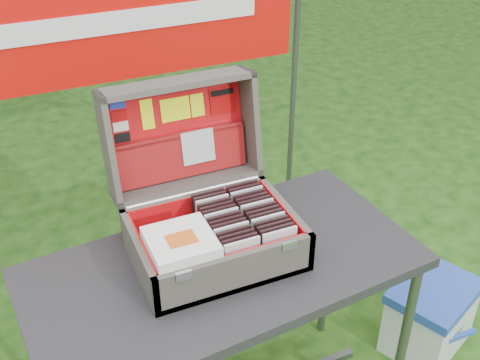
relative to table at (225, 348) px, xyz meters
name	(u,v)px	position (x,y,z in m)	size (l,w,h in m)	color
table	(225,348)	(0.00, 0.00, 0.00)	(1.32, 0.66, 0.82)	#2B2B2D
table_top	(224,268)	(0.00, 0.00, 0.39)	(1.32, 0.66, 0.04)	#2B2B2D
table_leg_fr	(401,353)	(0.60, -0.27, -0.02)	(0.04, 0.04, 0.78)	#59595B
table_leg_bl	(50,350)	(-0.60, 0.27, -0.02)	(0.04, 0.04, 0.78)	#59595B
table_leg_br	(327,266)	(0.60, 0.27, -0.02)	(0.04, 0.04, 0.78)	#59595B
suitcase	(207,185)	(-0.01, 0.10, 0.67)	(0.54, 0.55, 0.51)	#575147
suitcase_base_bottom	(215,254)	(-0.01, 0.04, 0.42)	(0.54, 0.39, 0.02)	#575147
suitcase_base_wall_front	(237,274)	(-0.01, -0.14, 0.48)	(0.54, 0.02, 0.14)	#575147
suitcase_base_wall_back	(196,211)	(-0.01, 0.23, 0.48)	(0.54, 0.02, 0.14)	#575147
suitcase_base_wall_left	(139,260)	(-0.27, 0.04, 0.48)	(0.02, 0.39, 0.14)	#575147
suitcase_base_wall_right	(285,221)	(0.25, 0.04, 0.48)	(0.02, 0.39, 0.14)	#575147
suitcase_liner_floor	(215,251)	(-0.01, 0.04, 0.44)	(0.50, 0.34, 0.01)	red
suitcase_latch_left	(184,276)	(-0.19, -0.15, 0.55)	(0.05, 0.01, 0.03)	silver
suitcase_latch_right	(289,246)	(0.16, -0.15, 0.55)	(0.05, 0.01, 0.03)	silver
suitcase_hinge	(194,192)	(-0.01, 0.24, 0.56)	(0.02, 0.02, 0.49)	silver
suitcase_lid_back	(176,130)	(-0.01, 0.40, 0.72)	(0.54, 0.39, 0.02)	#575147
suitcase_lid_rim_far	(176,83)	(-0.01, 0.38, 0.91)	(0.54, 0.02, 0.14)	#575147
suitcase_lid_rim_near	(187,183)	(-0.01, 0.31, 0.55)	(0.54, 0.02, 0.14)	#575147
suitcase_lid_rim_left	(108,149)	(-0.27, 0.34, 0.73)	(0.02, 0.39, 0.14)	#575147
suitcase_lid_rim_right	(249,121)	(0.25, 0.34, 0.73)	(0.02, 0.39, 0.14)	#575147
suitcase_lid_liner	(178,131)	(-0.01, 0.39, 0.72)	(0.49, 0.34, 0.01)	red
suitcase_liner_wall_front	(235,268)	(-0.01, -0.13, 0.49)	(0.50, 0.01, 0.12)	red
suitcase_liner_wall_back	(197,210)	(-0.01, 0.21, 0.49)	(0.50, 0.01, 0.12)	red
suitcase_liner_wall_left	(143,257)	(-0.26, 0.04, 0.49)	(0.01, 0.34, 0.12)	red
suitcase_liner_wall_right	(281,220)	(0.24, 0.04, 0.49)	(0.01, 0.34, 0.12)	red
suitcase_lid_pocket	(182,156)	(-0.01, 0.36, 0.64)	(0.48, 0.15, 0.03)	maroon
suitcase_pocket_edge	(180,136)	(-0.01, 0.36, 0.72)	(0.47, 0.02, 0.02)	maroon
suitcase_pocket_cd	(198,147)	(0.05, 0.34, 0.67)	(0.12, 0.12, 0.01)	silver
lid_sticker_cc_a	(117,104)	(-0.21, 0.41, 0.86)	(0.05, 0.03, 0.00)	#1933B2
lid_sticker_cc_b	(119,115)	(-0.21, 0.40, 0.82)	(0.05, 0.03, 0.00)	#AE0607
lid_sticker_cc_c	(121,127)	(-0.21, 0.40, 0.78)	(0.05, 0.03, 0.00)	white
lid_sticker_cc_d	(123,138)	(-0.21, 0.39, 0.74)	(0.05, 0.03, 0.00)	black
lid_card_neon_tall	(147,114)	(-0.11, 0.40, 0.81)	(0.04, 0.11, 0.00)	#EDFC14
lid_card_neon_main	(175,109)	(-0.01, 0.40, 0.81)	(0.11, 0.08, 0.00)	#EDFC14
lid_card_neon_small	(197,105)	(0.07, 0.40, 0.81)	(0.05, 0.08, 0.00)	#EDFC14
lid_sticker_band	(223,100)	(0.17, 0.40, 0.81)	(0.10, 0.10, 0.00)	#AE0607
lid_sticker_band_bar	(222,92)	(0.17, 0.41, 0.83)	(0.09, 0.02, 0.00)	black
cd_left_0	(242,258)	(0.02, -0.10, 0.51)	(0.12, 0.01, 0.14)	silver
cd_left_1	(239,254)	(0.02, -0.08, 0.51)	(0.12, 0.01, 0.14)	black
cd_left_2	(237,250)	(0.02, -0.06, 0.51)	(0.12, 0.01, 0.14)	black
cd_left_3	(234,246)	(0.02, -0.04, 0.51)	(0.12, 0.01, 0.14)	black
cd_left_4	(232,242)	(0.02, -0.02, 0.51)	(0.12, 0.01, 0.14)	silver
cd_left_5	(229,239)	(0.02, 0.00, 0.51)	(0.12, 0.01, 0.14)	black
cd_left_6	(227,235)	(0.02, 0.02, 0.51)	(0.12, 0.01, 0.14)	black
cd_left_7	(224,231)	(0.02, 0.05, 0.51)	(0.12, 0.01, 0.14)	black
cd_left_8	(222,228)	(0.02, 0.07, 0.51)	(0.12, 0.01, 0.14)	silver
cd_left_9	(219,224)	(0.02, 0.09, 0.51)	(0.12, 0.01, 0.14)	black
cd_left_10	(217,221)	(0.02, 0.11, 0.51)	(0.12, 0.01, 0.14)	black
cd_left_11	(215,218)	(0.02, 0.13, 0.51)	(0.12, 0.01, 0.14)	black
cd_left_12	(212,214)	(0.02, 0.15, 0.51)	(0.12, 0.01, 0.14)	silver
cd_left_13	(210,211)	(0.02, 0.17, 0.51)	(0.12, 0.01, 0.14)	black
cd_left_14	(208,208)	(0.02, 0.19, 0.51)	(0.12, 0.01, 0.14)	black
cd_right_0	(279,248)	(0.15, -0.10, 0.51)	(0.12, 0.01, 0.14)	silver
cd_right_1	(276,244)	(0.15, -0.08, 0.51)	(0.12, 0.01, 0.14)	black
cd_right_2	(273,240)	(0.15, -0.06, 0.51)	(0.12, 0.01, 0.14)	black
cd_right_3	(271,236)	(0.15, -0.04, 0.51)	(0.12, 0.01, 0.14)	black
cd_right_4	(268,233)	(0.15, -0.02, 0.51)	(0.12, 0.01, 0.14)	silver
cd_right_5	(265,229)	(0.15, 0.00, 0.51)	(0.12, 0.01, 0.14)	black
cd_right_6	(262,226)	(0.15, 0.02, 0.51)	(0.12, 0.01, 0.14)	black
cd_right_7	(260,222)	(0.15, 0.05, 0.51)	(0.12, 0.01, 0.14)	black
cd_right_8	(257,219)	(0.15, 0.07, 0.51)	(0.12, 0.01, 0.14)	silver
cd_right_9	(254,215)	(0.15, 0.09, 0.51)	(0.12, 0.01, 0.14)	black
cd_right_10	(252,212)	(0.15, 0.11, 0.51)	(0.12, 0.01, 0.14)	black
cd_right_11	(249,209)	(0.15, 0.13, 0.51)	(0.12, 0.01, 0.14)	black
cd_right_12	(247,206)	(0.15, 0.15, 0.51)	(0.12, 0.01, 0.14)	silver
cd_right_13	(244,202)	(0.15, 0.17, 0.51)	(0.12, 0.01, 0.14)	black
cd_right_14	(242,199)	(0.15, 0.19, 0.51)	(0.12, 0.01, 0.14)	black
songbook_0	(181,246)	(-0.15, -0.03, 0.56)	(0.20, 0.20, 0.01)	white
songbook_1	(181,244)	(-0.15, -0.03, 0.56)	(0.20, 0.20, 0.01)	white
songbook_2	(181,243)	(-0.15, -0.03, 0.57)	(0.20, 0.20, 0.01)	white
songbook_3	(181,242)	(-0.15, -0.03, 0.57)	(0.20, 0.20, 0.01)	white
songbook_4	(181,240)	(-0.15, -0.03, 0.58)	(0.20, 0.20, 0.01)	white
songbook_5	(181,239)	(-0.15, -0.03, 0.58)	(0.20, 0.20, 0.01)	white
songbook_6	(180,238)	(-0.15, -0.03, 0.59)	(0.20, 0.20, 0.01)	white
songbook_graphic	(181,239)	(-0.15, -0.04, 0.59)	(0.09, 0.07, 0.00)	#D85919
cooler	(430,316)	(0.99, 0.00, -0.24)	(0.39, 0.30, 0.34)	white
cooler_body	(429,320)	(0.99, 0.00, -0.26)	(0.37, 0.28, 0.30)	white
cooler_lid	(435,292)	(0.99, 0.00, -0.09)	(0.39, 0.30, 0.05)	blue
cooler_handle	(454,338)	(0.99, -0.16, -0.23)	(0.23, 0.02, 0.02)	blue
cardboard_box	(335,241)	(0.88, 0.64, -0.24)	(0.33, 0.05, 0.34)	#966943
banner_post_right	(294,82)	(0.89, 1.19, 0.44)	(0.03, 0.03, 1.70)	#59595B
banner	(131,20)	(0.04, 1.18, 0.89)	(1.60, 0.01, 0.55)	red
banner_text	(131,20)	(0.04, 1.16, 0.89)	(1.20, 0.00, 0.10)	white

